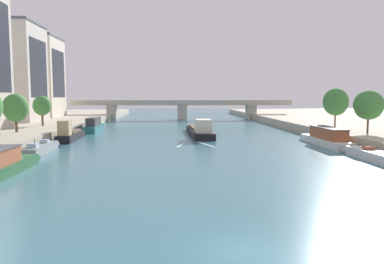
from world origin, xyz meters
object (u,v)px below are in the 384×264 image
tree_right_third (369,105)px  tree_left_distant (42,106)px  bridge_far (182,107)px  tree_right_by_lamp (336,102)px  moored_boat_left_end (41,148)px  moored_boat_right_second (326,138)px  moored_boat_left_near (70,134)px  barge_midriver (200,130)px  moored_boat_left_gap_after (94,126)px  tree_left_far (16,108)px  moored_boat_right_gap_after (380,157)px

tree_right_third → tree_left_distant: bearing=162.4°
bridge_far → tree_right_by_lamp: bearing=-64.7°
moored_boat_left_end → moored_boat_right_second: size_ratio=0.71×
moored_boat_left_end → moored_boat_right_second: (38.55, 5.10, 0.55)m
moored_boat_left_near → tree_right_by_lamp: (43.73, 0.95, 5.11)m
bridge_far → moored_boat_left_end: bearing=-106.5°
moored_boat_left_near → tree_right_by_lamp: 44.04m
tree_left_distant → bridge_far: tree_left_distant is taller
barge_midriver → moored_boat_left_gap_after: barge_midriver is taller
barge_midriver → moored_boat_left_end: (-21.36, -19.60, -0.38)m
tree_right_by_lamp → bridge_far: (-24.37, 51.49, -2.31)m
moored_boat_right_second → tree_right_by_lamp: 11.61m
moored_boat_left_gap_after → tree_left_far: size_ratio=1.99×
moored_boat_right_gap_after → tree_right_by_lamp: 24.10m
barge_midriver → tree_left_far: 30.17m
moored_boat_left_gap_after → moored_boat_right_gap_after: moored_boat_left_gap_after is taller
tree_right_third → moored_boat_left_end: bearing=-173.2°
barge_midriver → tree_right_third: bearing=-31.4°
moored_boat_right_gap_after → moored_boat_left_near: bearing=150.4°
moored_boat_left_gap_after → moored_boat_right_second: size_ratio=0.81×
tree_left_far → tree_left_distant: (-0.25, 11.95, 0.01)m
barge_midriver → tree_right_by_lamp: size_ratio=3.03×
moored_boat_left_near → moored_boat_left_gap_after: 15.20m
tree_left_distant → tree_right_by_lamp: bearing=-8.5°
moored_boat_right_second → tree_right_by_lamp: bearing=59.9°
moored_boat_left_near → tree_right_third: size_ratio=1.88×
barge_midriver → tree_left_distant: size_ratio=3.73×
moored_boat_left_near → tree_left_far: 8.85m
moored_boat_left_near → bridge_far: (19.37, 52.44, 2.80)m
tree_right_third → barge_midriver: bearing=148.6°
moored_boat_right_second → moored_boat_right_gap_after: bearing=-89.5°
moored_boat_right_second → tree_left_distant: 48.77m
tree_right_third → moored_boat_left_near: bearing=170.0°
moored_boat_left_end → tree_left_far: tree_left_far is taller
moored_boat_right_second → tree_right_by_lamp: (5.27, 9.07, 4.98)m
tree_left_far → tree_left_distant: bearing=91.2°
barge_midriver → moored_boat_left_end: bearing=-137.5°
tree_left_far → tree_right_by_lamp: size_ratio=0.85×
moored_boat_left_end → tree_right_by_lamp: bearing=17.9°
moored_boat_right_gap_after → tree_right_by_lamp: tree_right_by_lamp is taller
moored_boat_left_end → moored_boat_left_near: moored_boat_left_near is taller
moored_boat_right_second → tree_right_by_lamp: tree_right_by_lamp is taller
moored_boat_right_gap_after → tree_right_third: size_ratio=2.09×
tree_left_far → moored_boat_right_second: bearing=-5.9°
moored_boat_left_near → tree_right_third: 45.59m
moored_boat_right_gap_after → tree_left_distant: 55.18m
tree_right_third → bridge_far: tree_right_third is taller
moored_boat_right_second → tree_right_by_lamp: size_ratio=2.11×
moored_boat_left_gap_after → tree_right_by_lamp: bearing=-18.3°
moored_boat_left_near → moored_boat_right_second: size_ratio=0.83×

